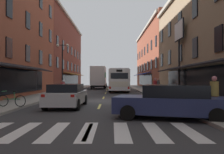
{
  "coord_description": "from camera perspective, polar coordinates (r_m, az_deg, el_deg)",
  "views": [
    {
      "loc": [
        0.78,
        -17.16,
        1.71
      ],
      "look_at": [
        0.71,
        11.55,
        2.0
      ],
      "focal_mm": 34.9,
      "sensor_mm": 36.0,
      "label": 1
    }
  ],
  "objects": [
    {
      "name": "ground_plane",
      "position": [
        17.27,
        -2.48,
        -6.43
      ],
      "size": [
        34.8,
        80.0,
        0.1
      ],
      "primitive_type": "cube",
      "color": "#333335"
    },
    {
      "name": "lane_centre_dashes",
      "position": [
        17.02,
        -2.51,
        -6.33
      ],
      "size": [
        0.14,
        73.9,
        0.01
      ],
      "color": "#DBCC4C",
      "rests_on": "ground"
    },
    {
      "name": "crosswalk_near",
      "position": [
        7.4,
        -6.12,
        -13.89
      ],
      "size": [
        7.1,
        2.8,
        0.01
      ],
      "color": "silver",
      "rests_on": "ground"
    },
    {
      "name": "sidewalk_left",
      "position": [
        18.49,
        -21.16,
        -5.63
      ],
      "size": [
        3.0,
        80.0,
        0.14
      ],
      "primitive_type": "cube",
      "color": "gray",
      "rests_on": "ground"
    },
    {
      "name": "sidewalk_right",
      "position": [
        17.98,
        16.76,
        -5.79
      ],
      "size": [
        3.0,
        80.0,
        0.14
      ],
      "primitive_type": "cube",
      "color": "gray",
      "rests_on": "ground"
    },
    {
      "name": "billboard_sign",
      "position": [
        21.51,
        17.31,
        9.36
      ],
      "size": [
        0.4,
        2.56,
        7.01
      ],
      "color": "black",
      "rests_on": "sidewalk_right"
    },
    {
      "name": "transit_bus",
      "position": [
        31.11,
        1.95,
        -0.76
      ],
      "size": [
        2.81,
        11.1,
        3.07
      ],
      "color": "white",
      "rests_on": "ground"
    },
    {
      "name": "box_truck",
      "position": [
        38.5,
        -3.34,
        -0.15
      ],
      "size": [
        2.55,
        7.18,
        3.84
      ],
      "color": "white",
      "rests_on": "ground"
    },
    {
      "name": "sedan_near",
      "position": [
        49.1,
        -2.42,
        -1.78
      ],
      "size": [
        2.02,
        4.4,
        1.32
      ],
      "color": "#515154",
      "rests_on": "ground"
    },
    {
      "name": "sedan_mid",
      "position": [
        13.62,
        -11.6,
        -4.72
      ],
      "size": [
        2.09,
        4.28,
        1.41
      ],
      "color": "silver",
      "rests_on": "ground"
    },
    {
      "name": "sedan_far",
      "position": [
        9.77,
        15.54,
        -6.25
      ],
      "size": [
        5.11,
        3.04,
        1.46
      ],
      "color": "navy",
      "rests_on": "ground"
    },
    {
      "name": "motorcycle_rider",
      "position": [
        17.63,
        -12.48,
        -3.82
      ],
      "size": [
        0.64,
        2.07,
        1.66
      ],
      "color": "black",
      "rests_on": "ground"
    },
    {
      "name": "bicycle_near",
      "position": [
        13.78,
        -24.65,
        -5.55
      ],
      "size": [
        1.71,
        0.48,
        0.91
      ],
      "color": "black",
      "rests_on": "sidewalk_left"
    },
    {
      "name": "pedestrian_near",
      "position": [
        10.64,
        25.39,
        -4.1
      ],
      "size": [
        0.43,
        0.53,
        1.71
      ],
      "rotation": [
        0.0,
        0.0,
        2.72
      ],
      "color": "maroon",
      "rests_on": "sidewalk_right"
    },
    {
      "name": "pedestrian_mid",
      "position": [
        21.23,
        11.38,
        -2.48
      ],
      "size": [
        0.36,
        0.36,
        1.68
      ],
      "rotation": [
        0.0,
        0.0,
        5.36
      ],
      "color": "#66387F",
      "rests_on": "sidewalk_right"
    },
    {
      "name": "pedestrian_far",
      "position": [
        27.06,
        12.18,
        -2.09
      ],
      "size": [
        0.36,
        0.36,
        1.66
      ],
      "rotation": [
        0.0,
        0.0,
        2.64
      ],
      "color": "#33663F",
      "rests_on": "sidewalk_right"
    },
    {
      "name": "street_lamp_twin",
      "position": [
        25.47,
        -12.73,
        2.88
      ],
      "size": [
        1.42,
        0.32,
        5.61
      ],
      "color": "black",
      "rests_on": "sidewalk_left"
    }
  ]
}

